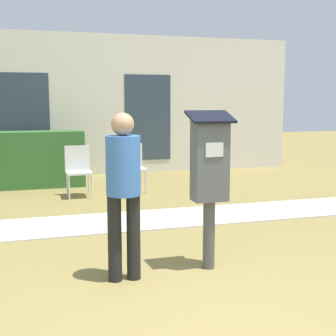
% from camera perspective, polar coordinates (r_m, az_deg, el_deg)
% --- Properties ---
extents(ground_plane, '(40.00, 40.00, 0.00)m').
position_cam_1_polar(ground_plane, '(3.73, 6.25, -18.67)').
color(ground_plane, olive).
extents(sidewalk, '(12.00, 1.10, 0.02)m').
position_cam_1_polar(sidewalk, '(6.65, -4.70, -6.45)').
color(sidewalk, beige).
rests_on(sidewalk, ground).
extents(building_facade, '(10.00, 0.26, 3.20)m').
position_cam_1_polar(building_facade, '(10.95, -9.82, 7.56)').
color(building_facade, silver).
rests_on(building_facade, ground).
extents(parking_meter, '(0.44, 0.31, 1.59)m').
position_cam_1_polar(parking_meter, '(4.64, 5.11, -0.12)').
color(parking_meter, '#4C4C4C').
rests_on(parking_meter, ground).
extents(person_standing, '(0.32, 0.32, 1.58)m').
position_cam_1_polar(person_standing, '(4.34, -5.46, -1.88)').
color(person_standing, black).
rests_on(person_standing, ground).
extents(outdoor_chair_left, '(0.44, 0.44, 0.90)m').
position_cam_1_polar(outdoor_chair_left, '(8.45, -10.90, 0.14)').
color(outdoor_chair_left, silver).
rests_on(outdoor_chair_left, ground).
extents(outdoor_chair_middle, '(0.44, 0.44, 0.90)m').
position_cam_1_polar(outdoor_chair_middle, '(8.76, -4.42, 0.55)').
color(outdoor_chair_middle, silver).
rests_on(outdoor_chair_middle, ground).
extents(hedge_row, '(2.06, 0.60, 1.10)m').
position_cam_1_polar(hedge_row, '(9.57, -16.40, 1.00)').
color(hedge_row, '#33662D').
rests_on(hedge_row, ground).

